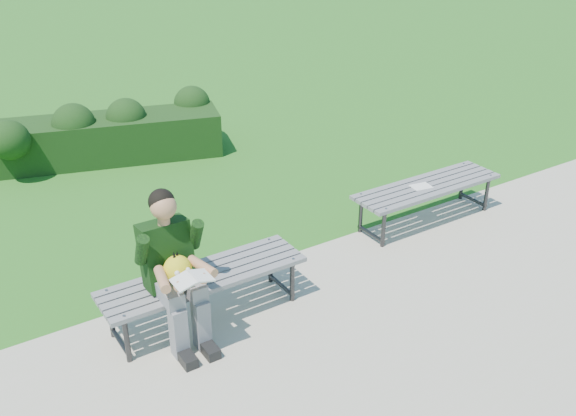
# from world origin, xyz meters

# --- Properties ---
(ground) EXTENTS (80.00, 80.00, 0.00)m
(ground) POSITION_xyz_m (0.00, 0.00, 0.00)
(ground) COLOR #156D17
(ground) RESTS_ON ground
(walkway) EXTENTS (30.00, 3.50, 0.02)m
(walkway) POSITION_xyz_m (0.00, -1.75, 0.01)
(walkway) COLOR beige
(walkway) RESTS_ON ground
(hedge) EXTENTS (3.22, 1.60, 0.86)m
(hedge) POSITION_xyz_m (-0.24, 3.58, 0.39)
(hedge) COLOR #1C3E14
(hedge) RESTS_ON ground
(bench_left) EXTENTS (1.80, 0.50, 0.46)m
(bench_left) POSITION_xyz_m (-0.77, -0.51, 0.42)
(bench_left) COLOR gray
(bench_left) RESTS_ON walkway
(bench_right) EXTENTS (1.80, 0.50, 0.46)m
(bench_right) POSITION_xyz_m (2.13, -0.20, 0.42)
(bench_right) COLOR gray
(bench_right) RESTS_ON walkway
(seated_boy) EXTENTS (0.56, 0.76, 1.31)m
(seated_boy) POSITION_xyz_m (-1.07, -0.61, 0.71)
(seated_boy) COLOR slate
(seated_boy) RESTS_ON walkway
(paper_sheet) EXTENTS (0.24, 0.20, 0.01)m
(paper_sheet) POSITION_xyz_m (2.03, -0.20, 0.47)
(paper_sheet) COLOR white
(paper_sheet) RESTS_ON bench_right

